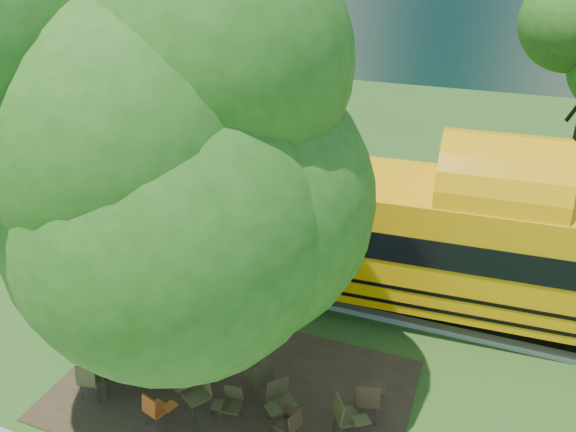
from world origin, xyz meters
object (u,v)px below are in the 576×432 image
at_px(chair_4, 155,408).
at_px(main_tree, 148,142).
at_px(chair_7, 346,415).
at_px(chair_10, 207,347).
at_px(chair_12, 280,399).
at_px(chair_0, 91,377).
at_px(chair_14, 141,364).
at_px(chair_9, 170,338).
at_px(chair_2, 114,358).
at_px(school_bus, 482,246).
at_px(bg_car_silver, 88,133).
at_px(bg_car_red, 183,161).
at_px(chair_3, 198,389).
at_px(chair_15, 115,301).
at_px(chair_11, 262,376).
at_px(chair_1, 105,370).
at_px(chair_8, 94,323).
at_px(chair_5, 231,401).
at_px(black_car, 184,200).
at_px(chair_13, 368,398).
at_px(pedestrian_a, 77,112).

bearing_deg(chair_4, main_tree, 124.52).
relative_size(chair_7, chair_10, 1.15).
relative_size(chair_7, chair_12, 0.98).
xyz_separation_m(chair_0, chair_7, (4.95, 0.87, 0.02)).
height_order(chair_12, chair_14, chair_12).
bearing_deg(chair_9, chair_2, 117.17).
bearing_deg(chair_14, chair_7, 132.64).
height_order(school_bus, bg_car_silver, school_bus).
height_order(chair_2, chair_10, chair_2).
bearing_deg(bg_car_red, chair_3, -153.52).
bearing_deg(school_bus, chair_14, -143.32).
xyz_separation_m(chair_9, chair_15, (-1.99, 0.75, -0.02)).
height_order(school_bus, chair_0, school_bus).
bearing_deg(main_tree, chair_11, 3.83).
distance_m(chair_1, chair_14, 0.69).
xyz_separation_m(chair_2, chair_12, (3.64, 0.14, 0.04)).
bearing_deg(chair_8, chair_4, -111.77).
bearing_deg(chair_15, chair_11, -21.98).
bearing_deg(chair_8, chair_11, -83.46).
distance_m(chair_5, bg_car_red, 12.43).
height_order(black_car, bg_car_red, black_car).
distance_m(chair_7, chair_13, 0.61).
relative_size(chair_14, pedestrian_a, 0.60).
height_order(chair_0, chair_14, chair_14).
height_order(chair_2, pedestrian_a, pedestrian_a).
height_order(main_tree, chair_2, main_tree).
relative_size(chair_0, chair_15, 1.03).
bearing_deg(chair_10, chair_13, 84.14).
height_order(chair_4, chair_7, chair_7).
xyz_separation_m(chair_0, chair_8, (-1.12, 1.48, -0.01)).
relative_size(chair_9, black_car, 0.20).
xyz_separation_m(chair_8, chair_14, (1.82, -0.81, 0.03)).
distance_m(main_tree, chair_10, 4.76).
relative_size(school_bus, chair_5, 17.33).
xyz_separation_m(chair_12, bg_car_red, (-7.98, 9.90, 0.16)).
relative_size(chair_0, black_car, 0.19).
distance_m(bg_car_silver, pedestrian_a, 3.28).
xyz_separation_m(bg_car_silver, pedestrian_a, (-2.44, 2.18, 0.16)).
height_order(chair_2, chair_14, chair_14).
bearing_deg(chair_11, school_bus, 0.11).
distance_m(chair_3, chair_5, 0.68).
height_order(chair_3, chair_11, chair_3).
height_order(chair_14, bg_car_red, bg_car_red).
xyz_separation_m(school_bus, chair_5, (-3.96, -5.22, -1.42)).
bearing_deg(chair_14, chair_5, 125.24).
xyz_separation_m(chair_5, chair_7, (2.13, 0.38, 0.09)).
bearing_deg(main_tree, bg_car_red, 119.74).
height_order(main_tree, black_car, main_tree).
bearing_deg(chair_0, chair_10, 35.03).
height_order(chair_5, chair_9, chair_9).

